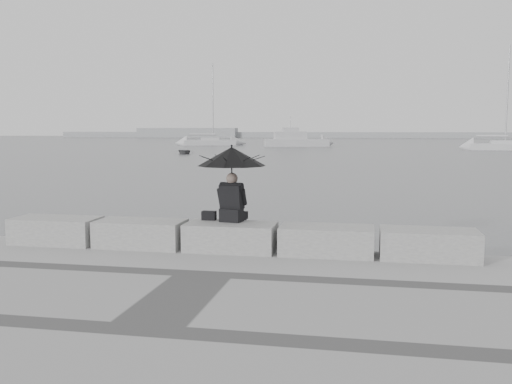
% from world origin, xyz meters
% --- Properties ---
extents(ground, '(360.00, 360.00, 0.00)m').
position_xyz_m(ground, '(0.00, 0.00, 0.00)').
color(ground, '#4B4E50').
rests_on(ground, ground).
extents(stone_block_far_left, '(1.60, 0.80, 0.50)m').
position_xyz_m(stone_block_far_left, '(-3.40, -0.45, 0.75)').
color(stone_block_far_left, slate).
rests_on(stone_block_far_left, promenade).
extents(stone_block_left, '(1.60, 0.80, 0.50)m').
position_xyz_m(stone_block_left, '(-1.70, -0.45, 0.75)').
color(stone_block_left, slate).
rests_on(stone_block_left, promenade).
extents(stone_block_centre, '(1.60, 0.80, 0.50)m').
position_xyz_m(stone_block_centre, '(0.00, -0.45, 0.75)').
color(stone_block_centre, slate).
rests_on(stone_block_centre, promenade).
extents(stone_block_right, '(1.60, 0.80, 0.50)m').
position_xyz_m(stone_block_right, '(1.70, -0.45, 0.75)').
color(stone_block_right, slate).
rests_on(stone_block_right, promenade).
extents(stone_block_far_right, '(1.60, 0.80, 0.50)m').
position_xyz_m(stone_block_far_right, '(3.40, -0.45, 0.75)').
color(stone_block_far_right, slate).
rests_on(stone_block_far_right, promenade).
extents(seated_person, '(1.24, 1.24, 1.39)m').
position_xyz_m(seated_person, '(-0.03, -0.23, 2.02)').
color(seated_person, black).
rests_on(seated_person, stone_block_centre).
extents(bag, '(0.26, 0.15, 0.16)m').
position_xyz_m(bag, '(-0.48, -0.16, 1.08)').
color(bag, black).
rests_on(bag, stone_block_centre).
extents(distant_landmass, '(180.00, 8.00, 2.80)m').
position_xyz_m(distant_landmass, '(-8.14, 154.51, 0.90)').
color(distant_landmass, gray).
rests_on(distant_landmass, ground).
extents(sailboat_left, '(8.54, 4.60, 12.90)m').
position_xyz_m(sailboat_left, '(-22.24, 77.81, 0.52)').
color(sailboat_left, '#BEBEC0').
rests_on(sailboat_left, ground).
extents(sailboat_right, '(7.52, 3.04, 12.90)m').
position_xyz_m(sailboat_right, '(18.72, 65.30, 0.53)').
color(sailboat_right, '#BEBEC0').
rests_on(sailboat_right, ground).
extents(motor_cruiser, '(9.78, 5.20, 4.50)m').
position_xyz_m(motor_cruiser, '(-7.91, 74.00, 0.89)').
color(motor_cruiser, '#BEBEC0').
rests_on(motor_cruiser, ground).
extents(dinghy, '(3.30, 2.24, 0.51)m').
position_xyz_m(dinghy, '(-16.62, 47.57, 0.26)').
color(dinghy, slate).
rests_on(dinghy, ground).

